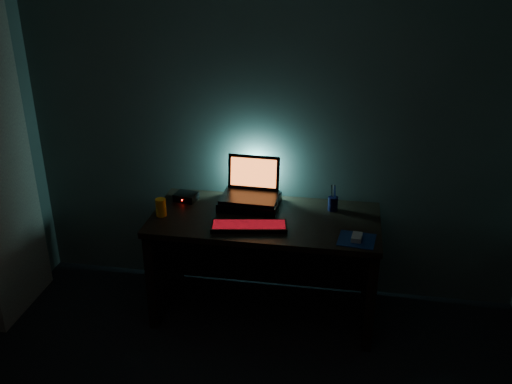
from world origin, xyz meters
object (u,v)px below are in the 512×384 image
(mouse, at_px, (357,237))
(juice_glass, at_px, (161,207))
(keyboard, at_px, (249,226))
(laptop, at_px, (251,187))
(pen_cup, at_px, (333,204))
(router, at_px, (186,197))

(mouse, xyz_separation_m, juice_glass, (-1.28, 0.12, 0.04))
(keyboard, bearing_deg, laptop, 88.36)
(laptop, xyz_separation_m, keyboard, (0.05, -0.37, -0.11))
(laptop, bearing_deg, mouse, -27.73)
(keyboard, height_order, juice_glass, juice_glass)
(laptop, bearing_deg, keyboard, -80.38)
(mouse, bearing_deg, laptop, 157.37)
(laptop, bearing_deg, pen_cup, 0.01)
(router, bearing_deg, keyboard, -23.43)
(keyboard, bearing_deg, router, 136.74)
(juice_glass, bearing_deg, laptop, 27.51)
(pen_cup, bearing_deg, laptop, 178.04)
(pen_cup, relative_size, juice_glass, 0.80)
(pen_cup, height_order, router, pen_cup)
(mouse, height_order, juice_glass, juice_glass)
(router, bearing_deg, mouse, -7.52)
(laptop, distance_m, pen_cup, 0.56)
(router, bearing_deg, laptop, 13.87)
(laptop, xyz_separation_m, pen_cup, (0.56, -0.02, -0.07))
(mouse, relative_size, router, 0.59)
(pen_cup, bearing_deg, juice_glass, -166.40)
(keyboard, xyz_separation_m, juice_glass, (-0.60, 0.08, 0.05))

